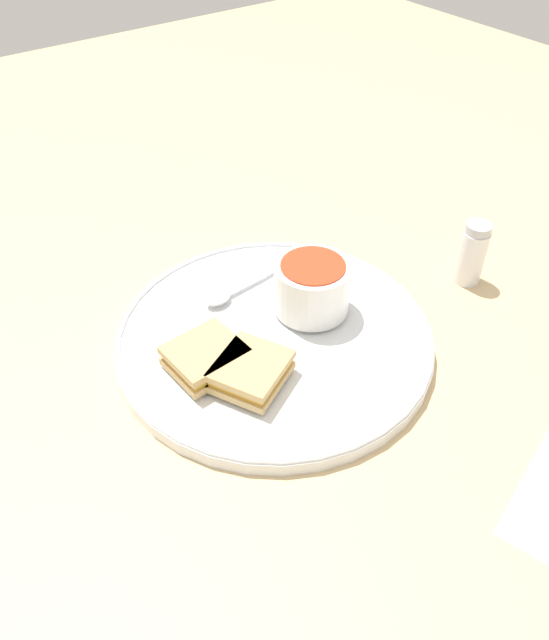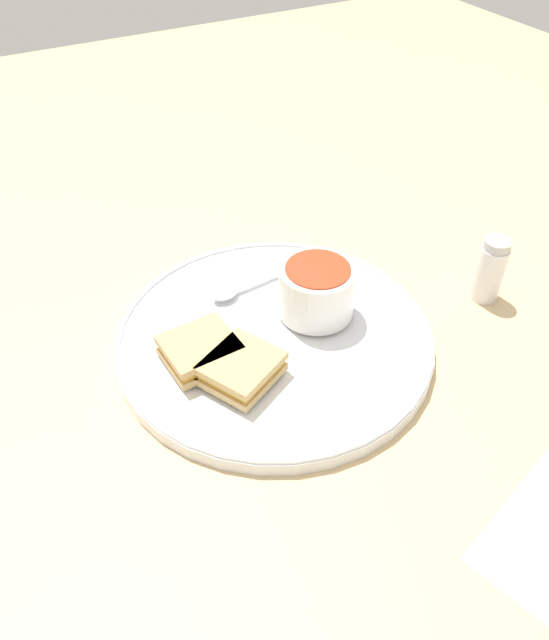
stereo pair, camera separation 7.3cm
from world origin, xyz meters
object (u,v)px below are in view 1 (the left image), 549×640
at_px(sandwich_half_near, 203,354).
at_px(salt_shaker, 472,254).
at_px(soup_bowl, 312,287).
at_px(spoon, 224,296).
at_px(sandwich_half_far, 251,371).

distance_m(sandwich_half_near, salt_shaker, 0.39).
height_order(soup_bowl, spoon, soup_bowl).
distance_m(spoon, salt_shaker, 0.33).
bearing_deg(soup_bowl, spoon, -135.53).
bearing_deg(sandwich_half_far, sandwich_half_near, -151.76).
xyz_separation_m(spoon, sandwich_half_near, (0.08, -0.08, 0.01)).
relative_size(soup_bowl, sandwich_half_far, 0.90).
distance_m(sandwich_half_near, sandwich_half_far, 0.06).
height_order(sandwich_half_far, salt_shaker, salt_shaker).
relative_size(spoon, salt_shaker, 1.29).
relative_size(soup_bowl, salt_shaker, 1.04).
height_order(spoon, sandwich_half_far, sandwich_half_far).
bearing_deg(salt_shaker, spoon, -114.97).
bearing_deg(sandwich_half_far, salt_shaker, 89.31).
distance_m(soup_bowl, sandwich_half_near, 0.16).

